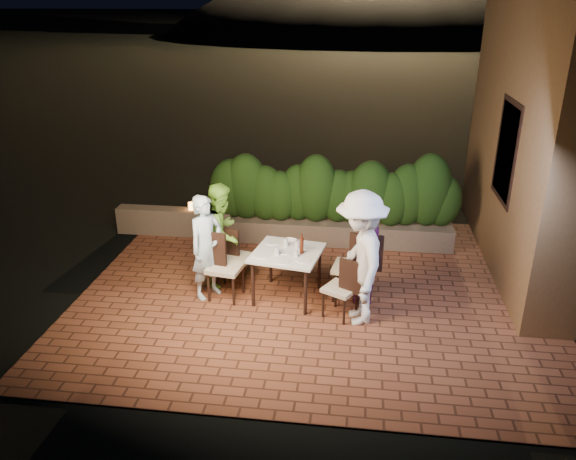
% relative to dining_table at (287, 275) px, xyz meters
% --- Properties ---
extents(ground, '(400.00, 400.00, 0.00)m').
position_rel_dining_table_xyz_m(ground, '(0.39, -0.15, -0.40)').
color(ground, black).
rests_on(ground, ground).
extents(terrace_floor, '(7.00, 6.00, 0.15)m').
position_rel_dining_table_xyz_m(terrace_floor, '(0.39, 0.35, -0.45)').
color(terrace_floor, brown).
rests_on(terrace_floor, ground).
extents(building_wall, '(1.60, 5.00, 5.00)m').
position_rel_dining_table_xyz_m(building_wall, '(3.99, 1.85, 2.12)').
color(building_wall, brown).
rests_on(building_wall, ground).
extents(window_pane, '(0.08, 1.00, 1.40)m').
position_rel_dining_table_xyz_m(window_pane, '(3.21, 1.35, 1.62)').
color(window_pane, black).
rests_on(window_pane, building_wall).
extents(window_frame, '(0.06, 1.15, 1.55)m').
position_rel_dining_table_xyz_m(window_frame, '(3.20, 1.35, 1.62)').
color(window_frame, black).
rests_on(window_frame, building_wall).
extents(planter, '(4.20, 0.55, 0.40)m').
position_rel_dining_table_xyz_m(planter, '(0.59, 2.15, -0.17)').
color(planter, brown).
rests_on(planter, ground).
extents(hedge, '(4.00, 0.70, 1.10)m').
position_rel_dining_table_xyz_m(hedge, '(0.59, 2.15, 0.57)').
color(hedge, '#1A360E').
rests_on(hedge, planter).
extents(parapet, '(2.20, 0.30, 0.50)m').
position_rel_dining_table_xyz_m(parapet, '(-2.41, 2.15, -0.12)').
color(parapet, brown).
rests_on(parapet, ground).
extents(hill, '(52.00, 40.00, 22.00)m').
position_rel_dining_table_xyz_m(hill, '(2.39, 59.85, -4.38)').
color(hill, black).
rests_on(hill, ground).
extents(dining_table, '(1.10, 1.10, 0.75)m').
position_rel_dining_table_xyz_m(dining_table, '(0.00, 0.00, 0.00)').
color(dining_table, white).
rests_on(dining_table, ground).
extents(plate_nw, '(0.24, 0.24, 0.01)m').
position_rel_dining_table_xyz_m(plate_nw, '(-0.34, -0.18, 0.38)').
color(plate_nw, white).
rests_on(plate_nw, dining_table).
extents(plate_sw, '(0.21, 0.21, 0.01)m').
position_rel_dining_table_xyz_m(plate_sw, '(-0.27, 0.29, 0.38)').
color(plate_sw, white).
rests_on(plate_sw, dining_table).
extents(plate_ne, '(0.21, 0.21, 0.01)m').
position_rel_dining_table_xyz_m(plate_ne, '(0.26, -0.26, 0.38)').
color(plate_ne, white).
rests_on(plate_ne, dining_table).
extents(plate_se, '(0.21, 0.21, 0.01)m').
position_rel_dining_table_xyz_m(plate_se, '(0.29, 0.19, 0.38)').
color(plate_se, white).
rests_on(plate_se, dining_table).
extents(plate_centre, '(0.19, 0.19, 0.01)m').
position_rel_dining_table_xyz_m(plate_centre, '(-0.03, -0.01, 0.38)').
color(plate_centre, white).
rests_on(plate_centre, dining_table).
extents(plate_front, '(0.22, 0.22, 0.01)m').
position_rel_dining_table_xyz_m(plate_front, '(-0.02, -0.33, 0.38)').
color(plate_front, white).
rests_on(plate_front, dining_table).
extents(glass_nw, '(0.07, 0.07, 0.12)m').
position_rel_dining_table_xyz_m(glass_nw, '(-0.13, -0.12, 0.43)').
color(glass_nw, silver).
rests_on(glass_nw, dining_table).
extents(glass_sw, '(0.07, 0.07, 0.12)m').
position_rel_dining_table_xyz_m(glass_sw, '(-0.04, 0.18, 0.44)').
color(glass_sw, silver).
rests_on(glass_sw, dining_table).
extents(glass_ne, '(0.06, 0.06, 0.10)m').
position_rel_dining_table_xyz_m(glass_ne, '(0.15, -0.15, 0.42)').
color(glass_ne, silver).
rests_on(glass_ne, dining_table).
extents(glass_se, '(0.07, 0.07, 0.12)m').
position_rel_dining_table_xyz_m(glass_se, '(0.13, 0.11, 0.44)').
color(glass_se, silver).
rests_on(glass_se, dining_table).
extents(beer_bottle, '(0.06, 0.06, 0.30)m').
position_rel_dining_table_xyz_m(beer_bottle, '(0.21, -0.02, 0.53)').
color(beer_bottle, '#44180B').
rests_on(beer_bottle, dining_table).
extents(bowl, '(0.24, 0.24, 0.05)m').
position_rel_dining_table_xyz_m(bowl, '(0.00, 0.33, 0.40)').
color(bowl, white).
rests_on(bowl, dining_table).
extents(chair_left_front, '(0.55, 0.55, 1.03)m').
position_rel_dining_table_xyz_m(chair_left_front, '(-0.90, -0.11, 0.14)').
color(chair_left_front, black).
rests_on(chair_left_front, ground).
extents(chair_left_back, '(0.50, 0.50, 0.88)m').
position_rel_dining_table_xyz_m(chair_left_back, '(-0.82, 0.41, 0.06)').
color(chair_left_back, black).
rests_on(chair_left_back, ground).
extents(chair_right_front, '(0.56, 0.56, 0.90)m').
position_rel_dining_table_xyz_m(chair_right_front, '(0.80, -0.42, 0.07)').
color(chair_right_front, black).
rests_on(chair_right_front, ground).
extents(chair_right_back, '(0.55, 0.55, 1.05)m').
position_rel_dining_table_xyz_m(chair_right_back, '(0.92, 0.12, 0.15)').
color(chair_right_back, black).
rests_on(chair_right_back, ground).
extents(diner_blue, '(0.63, 0.69, 1.58)m').
position_rel_dining_table_xyz_m(diner_blue, '(-1.18, -0.08, 0.42)').
color(diner_blue, '#C0E3F8').
rests_on(diner_blue, ground).
extents(diner_green, '(0.72, 0.86, 1.60)m').
position_rel_dining_table_xyz_m(diner_green, '(-1.06, 0.43, 0.43)').
color(diner_green, '#85D141').
rests_on(diner_green, ground).
extents(diner_white, '(0.91, 1.32, 1.88)m').
position_rel_dining_table_xyz_m(diner_white, '(1.05, -0.50, 0.56)').
color(diner_white, white).
rests_on(diner_white, ground).
extents(diner_purple, '(0.41, 0.91, 1.53)m').
position_rel_dining_table_xyz_m(diner_purple, '(1.16, 0.10, 0.39)').
color(diner_purple, '#7E2A77').
rests_on(diner_purple, ground).
extents(parapet_lamp, '(0.10, 0.10, 0.14)m').
position_rel_dining_table_xyz_m(parapet_lamp, '(-2.08, 2.15, 0.20)').
color(parapet_lamp, orange).
rests_on(parapet_lamp, parapet).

